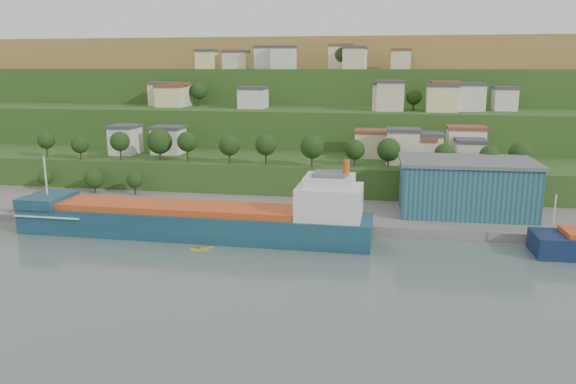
% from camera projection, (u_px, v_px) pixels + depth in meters
% --- Properties ---
extents(ground, '(500.00, 500.00, 0.00)m').
position_uv_depth(ground, '(220.00, 250.00, 112.81)').
color(ground, '#4C5D55').
rests_on(ground, ground).
extents(quay, '(220.00, 26.00, 4.00)m').
position_uv_depth(quay, '(333.00, 218.00, 136.25)').
color(quay, slate).
rests_on(quay, ground).
extents(pebble_beach, '(40.00, 18.00, 2.40)m').
position_uv_depth(pebble_beach, '(39.00, 210.00, 143.42)').
color(pebble_beach, slate).
rests_on(pebble_beach, ground).
extents(hillside, '(360.00, 211.06, 96.00)m').
position_uv_depth(hillside, '(321.00, 141.00, 274.79)').
color(hillside, '#284719').
rests_on(hillside, ground).
extents(cargo_ship_near, '(77.21, 12.88, 19.82)m').
position_uv_depth(cargo_ship_near, '(204.00, 222.00, 121.15)').
color(cargo_ship_near, '#122B46').
rests_on(cargo_ship_near, ground).
extents(warehouse, '(31.41, 19.68, 12.80)m').
position_uv_depth(warehouse, '(466.00, 186.00, 131.97)').
color(warehouse, '#1C4555').
rests_on(warehouse, quay).
extents(caravan, '(6.85, 4.94, 2.95)m').
position_uv_depth(caravan, '(42.00, 199.00, 143.83)').
color(caravan, white).
rests_on(caravan, pebble_beach).
extents(dinghy, '(4.66, 3.17, 0.87)m').
position_uv_depth(dinghy, '(73.00, 208.00, 138.79)').
color(dinghy, silver).
rests_on(dinghy, pebble_beach).
extents(kayak_orange, '(2.86, 1.51, 0.72)m').
position_uv_depth(kayak_orange, '(206.00, 247.00, 113.74)').
color(kayak_orange, orange).
rests_on(kayak_orange, ground).
extents(kayak_yellow, '(3.71, 1.17, 0.91)m').
position_uv_depth(kayak_yellow, '(199.00, 249.00, 112.50)').
color(kayak_yellow, gold).
rests_on(kayak_yellow, ground).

